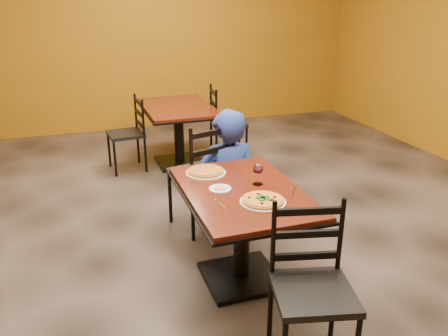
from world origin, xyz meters
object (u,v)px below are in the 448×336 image
object	(u,v)px
table_second	(178,121)
chair_main_far	(201,174)
chair_second_left	(126,134)
side_plate	(220,189)
chair_second_right	(228,123)
diner	(227,170)
chair_main_near	(313,294)
pizza_main	(263,200)
plate_main	(263,202)
wine_glass	(258,173)
pizza_far	(206,171)
plate_far	(206,173)
table_main	(242,214)

from	to	relation	value
table_second	chair_main_far	world-z (taller)	chair_main_far
chair_second_left	side_plate	size ratio (longest dim) A/B	5.62
chair_second_right	diner	world-z (taller)	diner
chair_main_near	pizza_main	world-z (taller)	chair_main_near
chair_second_left	plate_main	distance (m)	2.96
chair_main_far	wine_glass	size ratio (longest dim) A/B	5.77
chair_main_near	side_plate	bearing A→B (deg)	116.72
chair_second_left	side_plate	distance (m)	2.64
table_second	pizza_far	world-z (taller)	pizza_far
chair_second_right	side_plate	size ratio (longest dim) A/B	5.98
pizza_main	plate_far	xyz separation A→B (m)	(-0.21, 0.63, -0.02)
pizza_main	chair_second_right	bearing A→B (deg)	75.22
chair_main_near	plate_far	distance (m)	1.36
table_main	chair_second_right	xyz separation A→B (m)	(0.82, 2.65, -0.08)
plate_far	side_plate	xyz separation A→B (m)	(0.01, -0.33, 0.00)
plate_main	pizza_far	size ratio (longest dim) A/B	1.11
chair_main_far	wine_glass	bearing A→B (deg)	86.39
chair_main_near	chair_second_right	xyz separation A→B (m)	(0.74, 3.57, -0.01)
chair_second_right	side_plate	bearing A→B (deg)	166.70
table_second	pizza_main	size ratio (longest dim) A/B	4.40
chair_main_far	plate_main	size ratio (longest dim) A/B	3.35
chair_main_near	chair_second_right	distance (m)	3.65
table_main	plate_far	size ratio (longest dim) A/B	3.97
table_second	chair_second_left	bearing A→B (deg)	180.00
chair_main_far	wine_glass	xyz separation A→B (m)	(0.18, -0.89, 0.32)
table_main	chair_second_right	bearing A→B (deg)	72.87
chair_second_left	wine_glass	world-z (taller)	wine_glass
table_main	table_second	size ratio (longest dim) A/B	0.98
table_second	diner	world-z (taller)	diner
chair_second_left	diner	world-z (taller)	diner
table_main	plate_main	xyz separation A→B (m)	(0.05, -0.25, 0.20)
chair_main_far	plate_far	bearing A→B (deg)	63.44
table_main	wine_glass	world-z (taller)	wine_glass
chair_main_near	diner	size ratio (longest dim) A/B	0.86
chair_second_right	chair_main_far	bearing A→B (deg)	160.31
wine_glass	pizza_far	bearing A→B (deg)	131.79
table_main	plate_main	distance (m)	0.32
side_plate	plate_far	bearing A→B (deg)	91.25
table_main	wine_glass	distance (m)	0.32
chair_main_near	pizza_far	distance (m)	1.36
table_main	pizza_main	bearing A→B (deg)	-77.98
chair_main_near	plate_main	size ratio (longest dim) A/B	3.14
chair_second_left	plate_far	bearing A→B (deg)	3.47
chair_second_right	plate_far	size ratio (longest dim) A/B	3.08
chair_main_far	chair_main_near	bearing A→B (deg)	78.57
diner	side_plate	size ratio (longest dim) A/B	7.06
plate_far	side_plate	size ratio (longest dim) A/B	1.94
chair_second_left	chair_main_far	bearing A→B (deg)	9.86
table_main	chair_main_near	size ratio (longest dim) A/B	1.26
chair_main_far	pizza_far	xyz separation A→B (m)	(-0.11, -0.56, 0.25)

